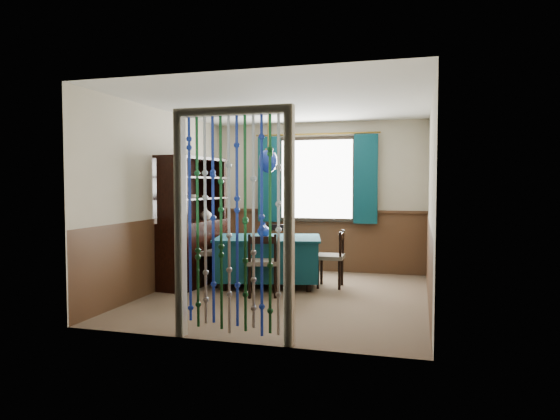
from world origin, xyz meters
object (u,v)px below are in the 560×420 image
(chair_near, at_px, (262,263))
(sideboard, at_px, (194,241))
(pendant_lamp, at_px, (268,161))
(chair_right, at_px, (332,257))
(chair_left, at_px, (204,252))
(vase_sideboard, at_px, (206,213))
(vase_table, at_px, (264,230))
(dining_table, at_px, (268,257))
(chair_far, at_px, (275,249))
(bowl_shelf, at_px, (190,196))

(chair_near, bearing_deg, sideboard, 138.99)
(sideboard, distance_m, pendant_lamp, 1.61)
(sideboard, bearing_deg, chair_right, 13.66)
(chair_near, xyz_separation_m, pendant_lamp, (-0.12, 0.64, 1.36))
(chair_left, height_order, pendant_lamp, pendant_lamp)
(vase_sideboard, bearing_deg, vase_table, -6.56)
(dining_table, height_order, chair_far, chair_far)
(chair_far, distance_m, bowl_shelf, 1.62)
(vase_table, distance_m, bowl_shelf, 1.16)
(chair_near, xyz_separation_m, vase_sideboard, (-1.17, 0.84, 0.59))
(chair_near, height_order, chair_left, chair_left)
(chair_far, bearing_deg, sideboard, 30.85)
(dining_table, bearing_deg, vase_table, 124.07)
(sideboard, height_order, bowl_shelf, sideboard)
(chair_far, height_order, chair_left, chair_left)
(dining_table, xyz_separation_m, vase_table, (-0.09, 0.09, 0.39))
(dining_table, distance_m, vase_sideboard, 1.24)
(dining_table, xyz_separation_m, chair_left, (-0.91, -0.21, 0.07))
(bowl_shelf, relative_size, vase_sideboard, 1.08)
(chair_far, distance_m, chair_left, 1.20)
(vase_table, bearing_deg, vase_sideboard, 173.44)
(vase_table, relative_size, bowl_shelf, 0.84)
(chair_right, bearing_deg, bowl_shelf, 102.77)
(chair_left, relative_size, chair_right, 1.12)
(chair_left, bearing_deg, chair_near, 53.83)
(chair_far, distance_m, vase_table, 0.68)
(vase_table, bearing_deg, chair_near, -73.99)
(chair_far, height_order, chair_right, chair_far)
(vase_sideboard, bearing_deg, bowl_shelf, -90.00)
(pendant_lamp, height_order, vase_sideboard, pendant_lamp)
(dining_table, relative_size, bowl_shelf, 7.71)
(vase_table, height_order, bowl_shelf, bowl_shelf)
(dining_table, height_order, bowl_shelf, bowl_shelf)
(dining_table, xyz_separation_m, chair_right, (0.90, 0.18, 0.02))
(vase_table, bearing_deg, sideboard, -169.06)
(chair_near, xyz_separation_m, chair_left, (-1.03, 0.43, 0.04))
(chair_right, height_order, sideboard, sideboard)
(dining_table, relative_size, sideboard, 0.90)
(chair_left, relative_size, bowl_shelf, 4.18)
(chair_far, bearing_deg, chair_near, 92.68)
(chair_left, xyz_separation_m, sideboard, (-0.20, 0.09, 0.16))
(pendant_lamp, bearing_deg, chair_right, 11.36)
(chair_right, bearing_deg, pendant_lamp, 99.41)
(chair_near, distance_m, bowl_shelf, 1.48)
(pendant_lamp, bearing_deg, bowl_shelf, -162.48)
(chair_far, height_order, bowl_shelf, bowl_shelf)
(bowl_shelf, distance_m, vase_sideboard, 0.59)
(chair_right, bearing_deg, vase_sideboard, 87.60)
(dining_table, relative_size, vase_sideboard, 8.32)
(chair_far, distance_m, chair_right, 1.11)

